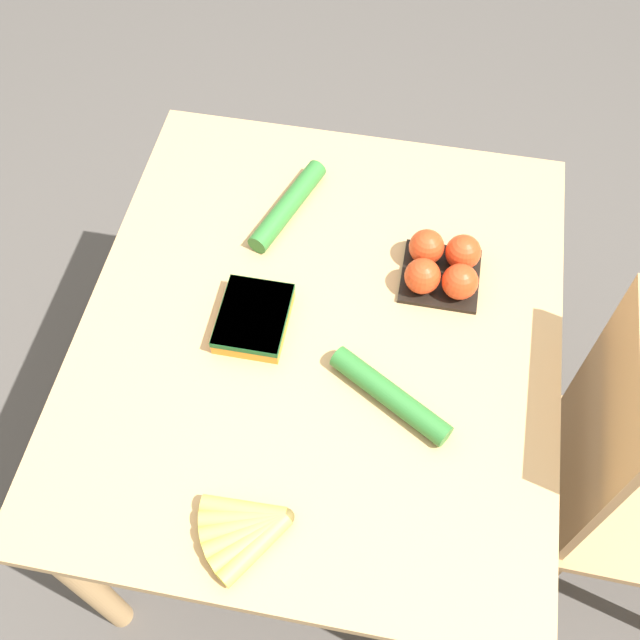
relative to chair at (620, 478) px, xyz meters
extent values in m
plane|color=#4C4742|center=(-0.10, -0.70, -0.50)|extent=(12.00, 12.00, 0.00)
cube|color=tan|center=(-0.10, -0.70, 0.25)|extent=(1.15, 1.00, 0.03)
cylinder|color=tan|center=(-0.62, -1.14, -0.13)|extent=(0.06, 0.06, 0.74)
cylinder|color=tan|center=(0.41, -1.14, -0.13)|extent=(0.06, 0.06, 0.74)
cylinder|color=tan|center=(-0.62, -0.26, -0.13)|extent=(0.06, 0.06, 0.74)
cube|color=tan|center=(0.00, -0.12, 0.22)|extent=(0.39, 0.03, 0.53)
cylinder|color=tan|center=(0.18, -0.10, -0.29)|extent=(0.04, 0.04, 0.42)
cylinder|color=tan|center=(-0.18, -0.09, -0.29)|extent=(0.04, 0.04, 0.42)
sphere|color=brown|center=(0.31, -0.68, 0.28)|extent=(0.03, 0.03, 0.03)
cylinder|color=#DBCC47|center=(0.31, -0.76, 0.28)|extent=(0.04, 0.15, 0.03)
cylinder|color=#DBCC47|center=(0.33, -0.76, 0.28)|extent=(0.07, 0.16, 0.03)
cylinder|color=#DBCC47|center=(0.34, -0.75, 0.28)|extent=(0.09, 0.15, 0.03)
cylinder|color=#DBCC47|center=(0.35, -0.75, 0.28)|extent=(0.12, 0.15, 0.03)
cylinder|color=#DBCC47|center=(0.36, -0.74, 0.28)|extent=(0.13, 0.13, 0.03)
cylinder|color=#DBCC47|center=(0.37, -0.73, 0.28)|extent=(0.15, 0.11, 0.03)
cube|color=black|center=(-0.28, -0.47, 0.27)|extent=(0.17, 0.17, 0.01)
sphere|color=red|center=(-0.32, -0.50, 0.32)|extent=(0.08, 0.08, 0.08)
sphere|color=red|center=(-0.24, -0.50, 0.32)|extent=(0.08, 0.08, 0.08)
sphere|color=red|center=(-0.32, -0.43, 0.32)|extent=(0.08, 0.08, 0.08)
sphere|color=red|center=(-0.24, -0.43, 0.32)|extent=(0.08, 0.08, 0.08)
cube|color=orange|center=(-0.09, -0.84, 0.29)|extent=(0.17, 0.14, 0.04)
cube|color=#145123|center=(-0.09, -0.84, 0.30)|extent=(0.17, 0.14, 0.01)
cylinder|color=#2D702D|center=(-0.40, -0.83, 0.29)|extent=(0.27, 0.13, 0.05)
cylinder|color=#2D702D|center=(0.04, -0.53, 0.29)|extent=(0.18, 0.26, 0.05)
camera|label=1|loc=(0.71, -0.55, 1.60)|focal=42.00mm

